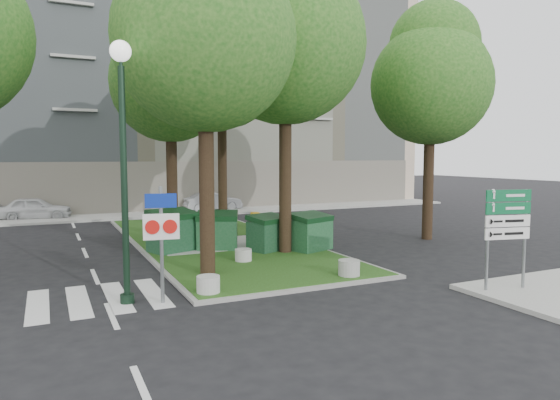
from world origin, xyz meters
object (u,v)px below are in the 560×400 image
dumpster_a (173,231)px  dumpster_c (268,233)px  tree_median_near_left (207,23)px  tree_median_mid (172,71)px  tree_median_near_right (287,28)px  tree_street_right (432,74)px  bollard_right (349,268)px  car_white (35,208)px  street_lamp (123,141)px  bollard_mid (243,255)px  traffic_sign_pole (161,229)px  litter_bin (255,220)px  car_silver (213,201)px  dumpster_d (310,232)px  tree_median_far (223,57)px  directional_sign (507,223)px  dumpster_b (217,231)px  bollard_left (208,284)px

dumpster_a → dumpster_c: size_ratio=1.14×
tree_median_near_left → tree_median_mid: tree_median_near_left is taller
tree_median_near_right → tree_street_right: size_ratio=1.14×
bollard_right → car_white: bearing=114.1°
street_lamp → bollard_mid: bearing=34.8°
tree_median_near_left → traffic_sign_pole: (-1.84, -2.09, -5.50)m
litter_bin → dumpster_a: bearing=-141.2°
tree_street_right → car_silver: bearing=109.2°
litter_bin → street_lamp: bearing=-127.5°
car_silver → street_lamp: bearing=154.7°
car_white → car_silver: size_ratio=1.02×
tree_street_right → street_lamp: size_ratio=1.62×
bollard_mid → street_lamp: (-4.11, -2.86, 3.60)m
tree_median_near_right → tree_median_mid: tree_median_near_right is taller
dumpster_d → tree_median_far: bearing=75.4°
litter_bin → street_lamp: (-7.23, -9.42, 3.41)m
dumpster_a → bollard_mid: (1.69, -2.69, -0.53)m
tree_median_far → dumpster_a: (-3.91, -5.69, -7.47)m
directional_sign → car_silver: directional_sign is taller
street_lamp → tree_median_mid: bearing=69.2°
tree_street_right → tree_median_far: bearing=134.2°
tree_median_mid → street_lamp: bearing=-110.8°
dumpster_c → traffic_sign_pole: size_ratio=0.60×
dumpster_d → car_white: bearing=102.1°
dumpster_b → dumpster_d: size_ratio=1.03×
tree_median_near_right → dumpster_d: 7.26m
car_white → car_silver: car_white is taller
directional_sign → car_white: size_ratio=0.68×
street_lamp → directional_sign: bearing=-20.0°
street_lamp → tree_street_right: bearing=17.9°
dumpster_a → car_white: 13.77m
dumpster_b → directional_sign: directional_sign is taller
bollard_right → street_lamp: bearing=177.0°
car_silver → litter_bin: bearing=172.9°
bollard_mid → directional_sign: bearing=-51.4°
dumpster_b → litter_bin: (3.22, 4.13, -0.29)m
tree_median_mid → bollard_right: 11.24m
tree_street_right → street_lamp: bearing=-162.1°
dumpster_a → car_silver: size_ratio=0.52×
tree_median_far → dumpster_c: (-0.71, -6.99, -7.57)m
dumpster_d → street_lamp: (-7.03, -3.61, 3.13)m
tree_median_mid → dumpster_a: 6.73m
litter_bin → directional_sign: 12.88m
tree_median_near_left → bollard_mid: tree_median_near_left is taller
dumpster_a → car_silver: dumpster_a is taller
tree_median_mid → bollard_left: size_ratio=17.03×
bollard_right → car_white: 20.61m
bollard_right → litter_bin: litter_bin is taller
bollard_mid → car_silver: bearing=75.9°
tree_median_near_right → bollard_left: (-4.19, -4.06, -7.66)m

